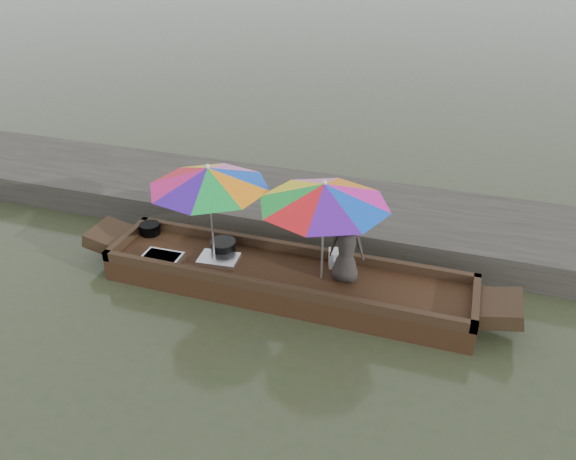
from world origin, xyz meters
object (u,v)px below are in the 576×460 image
(vendor, at_px, (347,249))
(umbrella_stern, at_px, (323,232))
(cooking_pot, at_px, (150,229))
(charcoal_grill, at_px, (223,247))
(umbrella_bow, at_px, (211,214))
(tray_crayfish, at_px, (162,259))
(tray_scallop, at_px, (219,259))
(supply_bag, at_px, (338,258))
(boat_hull, at_px, (286,281))

(vendor, xyz_separation_m, umbrella_stern, (-0.33, -0.07, 0.25))
(cooking_pot, relative_size, charcoal_grill, 0.87)
(cooking_pot, relative_size, umbrella_bow, 0.19)
(tray_crayfish, distance_m, tray_scallop, 0.86)
(umbrella_stern, bearing_deg, supply_bag, 69.22)
(boat_hull, distance_m, vendor, 1.12)
(boat_hull, bearing_deg, supply_bag, 29.93)
(tray_crayfish, height_order, umbrella_stern, umbrella_stern)
(cooking_pot, xyz_separation_m, supply_bag, (3.17, 0.03, 0.04))
(supply_bag, height_order, umbrella_bow, umbrella_bow)
(cooking_pot, height_order, supply_bag, supply_bag)
(vendor, distance_m, umbrella_stern, 0.42)
(umbrella_stern, bearing_deg, tray_crayfish, -172.41)
(supply_bag, bearing_deg, charcoal_grill, -174.28)
(cooking_pot, height_order, tray_scallop, cooking_pot)
(charcoal_grill, xyz_separation_m, umbrella_bow, (-0.05, -0.22, 0.69))
(tray_scallop, distance_m, umbrella_bow, 0.75)
(vendor, distance_m, umbrella_bow, 2.04)
(tray_crayfish, xyz_separation_m, charcoal_grill, (0.78, 0.54, 0.04))
(charcoal_grill, xyz_separation_m, supply_bag, (1.79, 0.18, 0.04))
(vendor, height_order, umbrella_stern, umbrella_stern)
(tray_crayfish, bearing_deg, charcoal_grill, 34.84)
(umbrella_stern, bearing_deg, boat_hull, 180.00)
(tray_crayfish, bearing_deg, boat_hull, 9.73)
(tray_crayfish, distance_m, supply_bag, 2.67)
(tray_scallop, distance_m, umbrella_stern, 1.77)
(tray_crayfish, relative_size, charcoal_grill, 1.57)
(charcoal_grill, distance_m, umbrella_stern, 1.79)
(tray_crayfish, relative_size, supply_bag, 2.12)
(boat_hull, xyz_separation_m, vendor, (0.87, 0.07, 0.70))
(boat_hull, height_order, tray_scallop, tray_scallop)
(tray_scallop, height_order, vendor, vendor)
(charcoal_grill, bearing_deg, umbrella_bow, -103.23)
(supply_bag, bearing_deg, tray_scallop, -165.94)
(tray_crayfish, xyz_separation_m, supply_bag, (2.57, 0.72, 0.09))
(boat_hull, xyz_separation_m, charcoal_grill, (-1.10, 0.22, 0.26))
(boat_hull, distance_m, tray_crayfish, 1.92)
(supply_bag, bearing_deg, vendor, -60.65)
(cooking_pot, height_order, charcoal_grill, charcoal_grill)
(supply_bag, relative_size, umbrella_stern, 0.15)
(supply_bag, xyz_separation_m, umbrella_stern, (-0.15, -0.40, 0.65))
(tray_crayfish, height_order, tray_scallop, tray_crayfish)
(vendor, bearing_deg, umbrella_bow, 0.97)
(tray_scallop, relative_size, charcoal_grill, 1.57)
(umbrella_bow, height_order, umbrella_stern, same)
(tray_scallop, distance_m, vendor, 2.00)
(tray_scallop, height_order, umbrella_stern, umbrella_stern)
(boat_hull, distance_m, tray_scallop, 1.08)
(vendor, bearing_deg, tray_crayfish, 7.07)
(umbrella_stern, bearing_deg, tray_scallop, -178.51)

